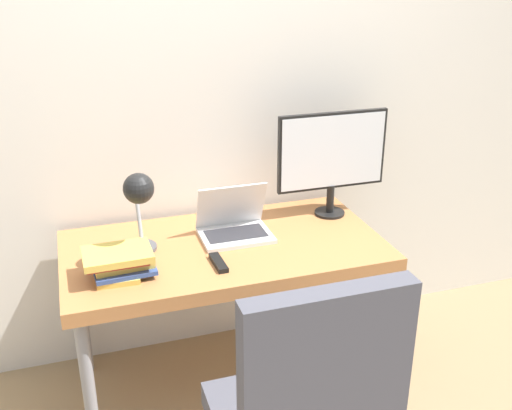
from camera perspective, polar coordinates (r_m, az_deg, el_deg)
wall_back at (r=2.79m, az=-5.63°, el=10.58°), size 8.00×0.05×2.60m
desk at (r=2.62m, az=-3.04°, el=-5.06°), size 1.37×0.72×0.73m
laptop at (r=2.64m, az=-2.10°, el=-1.94°), size 0.31×0.23×0.23m
monitor at (r=2.79m, az=7.27°, el=4.74°), size 0.53×0.14×0.50m
desk_lamp at (r=2.36m, az=-11.10°, el=0.48°), size 0.14×0.28×0.39m
book_stack at (r=2.37m, az=-12.87°, el=-5.33°), size 0.27×0.20×0.11m
tv_remote at (r=2.41m, az=-3.59°, el=-5.51°), size 0.05×0.15×0.02m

